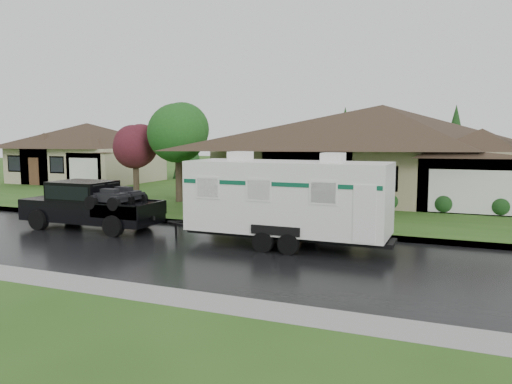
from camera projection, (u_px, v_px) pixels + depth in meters
ground at (266, 243)px, 18.28m from camera, size 140.00×140.00×0.00m
road at (244, 255)px, 16.44m from camera, size 140.00×8.00×0.01m
curb at (286, 230)px, 20.34m from camera, size 140.00×0.50×0.15m
lawn at (351, 196)px, 32.04m from camera, size 140.00×26.00×0.15m
house_main at (386, 141)px, 29.71m from camera, size 19.44×10.80×6.90m
house_far at (89, 147)px, 40.77m from camera, size 10.80×8.64×5.80m
tree_left_green at (178, 134)px, 28.29m from camera, size 3.39×3.39×5.60m
tree_red at (135, 146)px, 29.39m from camera, size 2.74×2.74×4.54m
shrub_row at (366, 199)px, 25.99m from camera, size 13.60×1.00×1.00m
pickup_truck at (89, 203)px, 20.95m from camera, size 6.04×2.29×2.01m
travel_trailer at (287, 197)px, 17.52m from camera, size 7.45×2.62×3.34m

